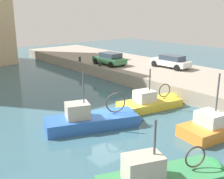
% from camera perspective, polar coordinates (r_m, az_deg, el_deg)
% --- Properties ---
extents(water_surface, '(80.00, 80.00, 0.00)m').
position_cam_1_polar(water_surface, '(18.77, -1.73, -6.34)').
color(water_surface, '#386070').
rests_on(water_surface, ground).
extents(quay_wall, '(9.00, 56.00, 1.20)m').
position_cam_1_polar(quay_wall, '(26.85, 17.97, 1.15)').
color(quay_wall, '#9E9384').
rests_on(quay_wall, ground).
extents(fishing_boat_blue, '(6.76, 3.96, 4.45)m').
position_cam_1_polar(fishing_boat_blue, '(17.83, -3.10, -7.17)').
color(fishing_boat_blue, '#2D60B7').
rests_on(fishing_boat_blue, ground).
extents(fishing_boat_yellow, '(5.86, 2.95, 3.90)m').
position_cam_1_polar(fishing_boat_yellow, '(21.41, 8.66, -3.29)').
color(fishing_boat_yellow, gold).
rests_on(fishing_boat_yellow, ground).
extents(parked_car_white, '(1.98, 4.42, 1.36)m').
position_cam_1_polar(parked_car_white, '(30.17, 11.95, 5.71)').
color(parked_car_white, silver).
rests_on(parked_car_white, quay_wall).
extents(parked_car_green, '(2.11, 3.99, 1.38)m').
position_cam_1_polar(parked_car_green, '(31.11, -0.47, 6.37)').
color(parked_car_green, '#387547').
rests_on(parked_car_green, quay_wall).
extents(mooring_bollard_mid, '(0.28, 0.28, 0.55)m').
position_cam_1_polar(mooring_bollard_mid, '(30.30, -2.46, 5.26)').
color(mooring_bollard_mid, '#2D2D33').
rests_on(mooring_bollard_mid, quay_wall).
extents(mooring_bollard_north, '(0.28, 0.28, 0.55)m').
position_cam_1_polar(mooring_bollard_north, '(33.52, -6.63, 6.22)').
color(mooring_bollard_north, '#2D2D33').
rests_on(mooring_bollard_north, quay_wall).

